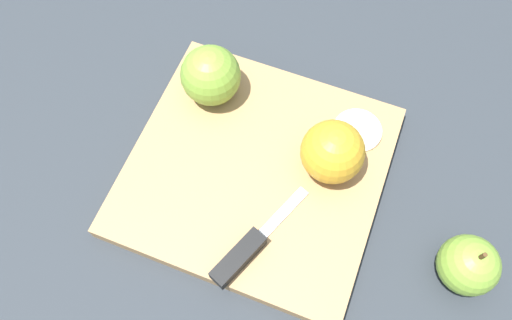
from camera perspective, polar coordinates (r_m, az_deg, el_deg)
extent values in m
plane|color=#282D33|center=(0.64, 0.00, -1.64)|extent=(4.00, 4.00, 0.00)
cube|color=#A37A4C|center=(0.63, 0.00, -1.22)|extent=(0.33, 0.32, 0.02)
sphere|color=olive|center=(0.64, -5.20, 9.60)|extent=(0.08, 0.08, 0.08)
cylinder|color=beige|center=(0.65, -5.22, 10.11)|extent=(0.06, 0.04, 0.07)
sphere|color=gold|center=(0.59, 8.75, 0.92)|extent=(0.08, 0.08, 0.08)
cylinder|color=beige|center=(0.59, 8.37, 1.43)|extent=(0.04, 0.06, 0.07)
cube|color=silver|center=(0.60, 3.09, -6.08)|extent=(0.03, 0.08, 0.00)
cube|color=black|center=(0.57, -2.04, -11.12)|extent=(0.04, 0.08, 0.02)
cylinder|color=beige|center=(0.65, 11.50, 3.32)|extent=(0.06, 0.06, 0.01)
sphere|color=olive|center=(0.62, 23.08, -10.98)|extent=(0.07, 0.07, 0.07)
cylinder|color=#4C3319|center=(0.58, 24.52, -9.95)|extent=(0.01, 0.01, 0.01)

